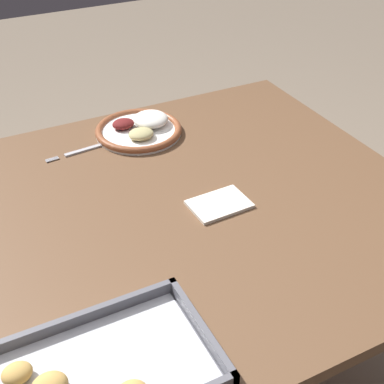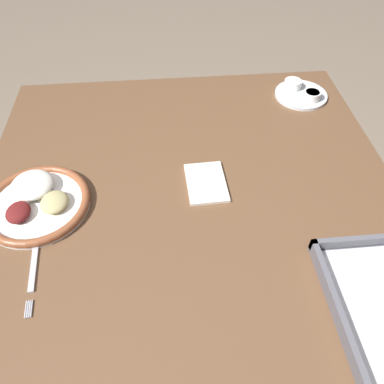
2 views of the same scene
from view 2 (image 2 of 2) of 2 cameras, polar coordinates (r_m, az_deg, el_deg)
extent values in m
plane|color=#7A6B59|center=(1.52, 0.02, -19.59)|extent=(8.00, 8.00, 0.00)
cube|color=brown|center=(0.90, 0.03, -2.17)|extent=(1.11, 1.03, 0.03)
cylinder|color=brown|center=(1.57, -18.97, 2.38)|extent=(0.06, 0.06, 0.69)
cylinder|color=brown|center=(1.60, 15.20, 4.60)|extent=(0.06, 0.06, 0.69)
cylinder|color=white|center=(0.95, -22.45, -1.87)|extent=(0.24, 0.24, 0.01)
torus|color=brown|center=(0.95, -22.56, -1.63)|extent=(0.25, 0.25, 0.02)
ellipsoid|color=silver|center=(0.97, -23.16, 0.98)|extent=(0.10, 0.10, 0.04)
ellipsoid|color=maroon|center=(0.93, -24.97, -2.81)|extent=(0.06, 0.05, 0.03)
ellipsoid|color=tan|center=(0.92, -20.24, -1.45)|extent=(0.07, 0.06, 0.02)
cube|color=#B2B2B7|center=(0.86, -22.93, -9.90)|extent=(0.14, 0.02, 0.00)
cylinder|color=#B2B2B7|center=(0.81, -24.00, -16.05)|extent=(0.04, 0.01, 0.00)
cylinder|color=#B2B2B7|center=(0.81, -23.75, -16.04)|extent=(0.04, 0.01, 0.00)
cylinder|color=#B2B2B7|center=(0.81, -23.50, -16.03)|extent=(0.04, 0.01, 0.00)
cylinder|color=#B2B2B7|center=(0.81, -23.25, -16.01)|extent=(0.04, 0.01, 0.00)
cylinder|color=silver|center=(1.27, 16.26, 14.03)|extent=(0.16, 0.16, 0.01)
cylinder|color=silver|center=(1.25, 17.80, 13.83)|extent=(0.05, 0.05, 0.03)
cylinder|color=#51992D|center=(1.24, 17.91, 14.21)|extent=(0.04, 0.04, 0.01)
cylinder|color=silver|center=(1.28, 15.09, 15.55)|extent=(0.05, 0.05, 0.03)
cylinder|color=#B22819|center=(1.28, 15.18, 15.94)|extent=(0.05, 0.05, 0.01)
cube|color=#595960|center=(0.76, 22.26, -18.91)|extent=(0.38, 0.01, 0.03)
cube|color=#595960|center=(0.88, 25.00, -6.75)|extent=(0.01, 0.24, 0.03)
cube|color=silver|center=(0.93, 2.17, 1.43)|extent=(0.14, 0.10, 0.01)
camera|label=1|loc=(0.97, 84.65, 12.36)|focal=50.00mm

